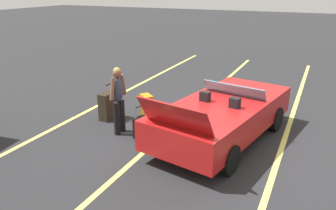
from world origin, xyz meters
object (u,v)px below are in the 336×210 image
at_px(traveler_person, 118,97).
at_px(suitcase_small_carryon, 141,127).
at_px(suitcase_large_black, 108,106).
at_px(suitcase_medium_bright, 146,106).
at_px(convertible_car, 227,113).

bearing_deg(traveler_person, suitcase_small_carryon, 4.59).
height_order(suitcase_large_black, suitcase_small_carryon, suitcase_large_black).
bearing_deg(suitcase_medium_bright, convertible_car, 120.40).
relative_size(convertible_car, suitcase_small_carryon, 5.74).
bearing_deg(traveler_person, suitcase_medium_bright, 91.53).
height_order(convertible_car, suitcase_medium_bright, convertible_car).
bearing_deg(convertible_car, suitcase_large_black, 105.88).
xyz_separation_m(convertible_car, traveler_person, (-0.89, 2.41, 0.34)).
bearing_deg(convertible_car, suitcase_medium_bright, 92.77).
bearing_deg(convertible_car, traveler_person, 121.51).
bearing_deg(traveler_person, convertible_car, 25.24).
relative_size(suitcase_small_carryon, traveler_person, 0.47).
distance_m(convertible_car, traveler_person, 2.59).
xyz_separation_m(suitcase_medium_bright, suitcase_small_carryon, (-1.24, -0.51, -0.06)).
bearing_deg(traveler_person, suitcase_large_black, 145.90).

